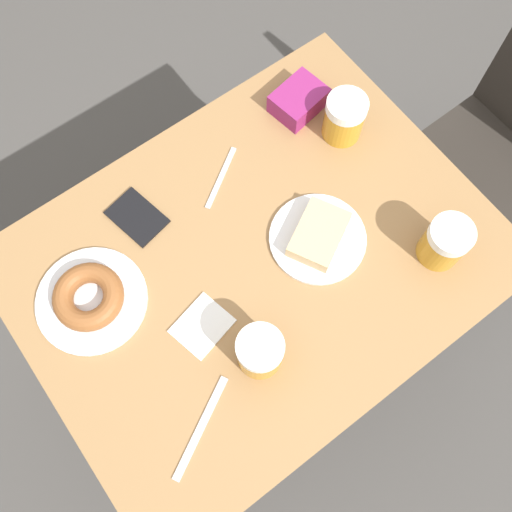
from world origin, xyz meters
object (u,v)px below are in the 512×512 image
plate_with_donut (90,298)px  napkin_folded (202,326)px  beer_mug_left (344,118)px  beer_mug_center (260,352)px  plate_with_cake (318,236)px  fork (221,177)px  blue_pouch (299,100)px  passport_near_edge (137,217)px  beer_mug_right (445,242)px  knife (201,427)px

plate_with_donut → napkin_folded: plate_with_donut is taller
beer_mug_left → beer_mug_center: bearing=-56.4°
plate_with_cake → napkin_folded: bearing=-88.3°
fork → blue_pouch: bearing=100.0°
plate_with_donut → fork: plate_with_donut is taller
beer_mug_center → blue_pouch: size_ratio=0.85×
blue_pouch → beer_mug_center: bearing=-45.4°
plate_with_donut → fork: (-0.08, 0.39, -0.02)m
fork → passport_near_edge: size_ratio=1.04×
beer_mug_center → beer_mug_right: bearing=84.1°
beer_mug_center → passport_near_edge: bearing=-175.3°
plate_with_cake → napkin_folded: plate_with_cake is taller
beer_mug_center → passport_near_edge: size_ratio=0.82×
beer_mug_center → passport_near_edge: 0.42m
plate_with_cake → blue_pouch: (-0.30, 0.18, 0.01)m
beer_mug_right → blue_pouch: bearing=-178.3°
beer_mug_left → blue_pouch: 0.13m
knife → blue_pouch: bearing=127.7°
beer_mug_right → fork: bearing=-147.5°
plate_with_donut → blue_pouch: (-0.12, 0.65, 0.01)m
beer_mug_center → beer_mug_right: 0.45m
knife → blue_pouch: (-0.48, 0.61, 0.03)m
fork → beer_mug_left: bearing=77.1°
knife → plate_with_donut: bearing=-173.7°
beer_mug_center → napkin_folded: (-0.12, -0.06, -0.06)m
beer_mug_left → beer_mug_right: (0.36, -0.03, 0.00)m
beer_mug_right → passport_near_edge: 0.67m
beer_mug_right → blue_pouch: size_ratio=0.85×
beer_mug_right → blue_pouch: beer_mug_right is taller
beer_mug_left → knife: bearing=-61.2°
plate_with_cake → blue_pouch: blue_pouch is taller
knife → passport_near_edge: (-0.46, 0.14, 0.00)m
beer_mug_center → blue_pouch: beer_mug_center is taller
passport_near_edge → blue_pouch: 0.47m
fork → passport_near_edge: 0.21m
plate_with_cake → knife: (0.18, -0.44, -0.02)m
fork → blue_pouch: blue_pouch is taller
napkin_folded → blue_pouch: (-0.31, 0.50, 0.03)m
blue_pouch → beer_mug_right: bearing=1.7°
plate_with_cake → beer_mug_right: 0.27m
beer_mug_right → beer_mug_left: bearing=175.9°
blue_pouch → plate_with_cake: bearing=-30.8°
plate_with_donut → beer_mug_left: bearing=90.7°
beer_mug_right → passport_near_edge: (-0.46, -0.49, -0.05)m
napkin_folded → plate_with_cake: bearing=91.7°
plate_with_cake → blue_pouch: 0.35m
plate_with_cake → passport_near_edge: bearing=-134.0°
napkin_folded → fork: bearing=138.2°
beer_mug_left → fork: 0.31m
blue_pouch → beer_mug_left: bearing=19.1°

